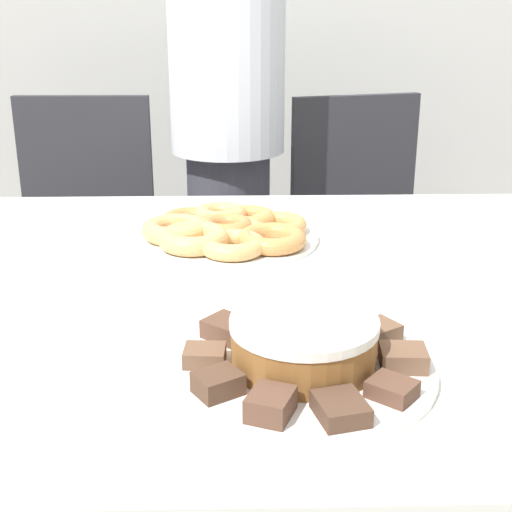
# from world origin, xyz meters

# --- Properties ---
(table) EXTENTS (1.73, 1.10, 0.74)m
(table) POSITION_xyz_m (0.00, 0.00, 0.67)
(table) COLOR silver
(table) RESTS_ON ground_plane
(person_standing) EXTENTS (0.32, 0.32, 1.55)m
(person_standing) POSITION_xyz_m (-0.10, 0.92, 0.82)
(person_standing) COLOR #383842
(person_standing) RESTS_ON ground_plane
(office_chair_left) EXTENTS (0.45, 0.45, 0.91)m
(office_chair_left) POSITION_xyz_m (-0.53, 0.89, 0.44)
(office_chair_left) COLOR black
(office_chair_left) RESTS_ON ground_plane
(office_chair_right) EXTENTS (0.54, 0.54, 0.91)m
(office_chair_right) POSITION_xyz_m (0.32, 0.89, 0.44)
(office_chair_right) COLOR black
(office_chair_right) RESTS_ON ground_plane
(plate_cake) EXTENTS (0.33, 0.33, 0.01)m
(plate_cake) POSITION_xyz_m (0.01, -0.30, 0.74)
(plate_cake) COLOR white
(plate_cake) RESTS_ON table
(plate_donuts) EXTENTS (0.36, 0.36, 0.01)m
(plate_donuts) POSITION_xyz_m (-0.10, 0.22, 0.74)
(plate_donuts) COLOR white
(plate_donuts) RESTS_ON table
(frosted_cake) EXTENTS (0.18, 0.18, 0.06)m
(frosted_cake) POSITION_xyz_m (0.01, -0.30, 0.78)
(frosted_cake) COLOR brown
(frosted_cake) RESTS_ON plate_cake
(lamington_0) EXTENTS (0.07, 0.06, 0.03)m
(lamington_0) POSITION_xyz_m (-0.10, -0.36, 0.76)
(lamington_0) COLOR #513828
(lamington_0) RESTS_ON plate_cake
(lamington_1) EXTENTS (0.06, 0.07, 0.03)m
(lamington_1) POSITION_xyz_m (-0.04, -0.41, 0.76)
(lamington_1) COLOR brown
(lamington_1) RESTS_ON plate_cake
(lamington_2) EXTENTS (0.06, 0.07, 0.02)m
(lamington_2) POSITION_xyz_m (0.04, -0.42, 0.76)
(lamington_2) COLOR #513828
(lamington_2) RESTS_ON plate_cake
(lamington_3) EXTENTS (0.07, 0.07, 0.02)m
(lamington_3) POSITION_xyz_m (0.10, -0.38, 0.76)
(lamington_3) COLOR brown
(lamington_3) RESTS_ON plate_cake
(lamington_4) EXTENTS (0.06, 0.05, 0.02)m
(lamington_4) POSITION_xyz_m (0.13, -0.31, 0.76)
(lamington_4) COLOR brown
(lamington_4) RESTS_ON plate_cake
(lamington_5) EXTENTS (0.07, 0.07, 0.02)m
(lamington_5) POSITION_xyz_m (0.11, -0.23, 0.76)
(lamington_5) COLOR brown
(lamington_5) RESTS_ON plate_cake
(lamington_6) EXTENTS (0.06, 0.07, 0.02)m
(lamington_6) POSITION_xyz_m (0.05, -0.18, 0.76)
(lamington_6) COLOR #513828
(lamington_6) RESTS_ON plate_cake
(lamington_7) EXTENTS (0.06, 0.07, 0.02)m
(lamington_7) POSITION_xyz_m (-0.02, -0.18, 0.76)
(lamington_7) COLOR #513828
(lamington_7) RESTS_ON plate_cake
(lamington_8) EXTENTS (0.08, 0.07, 0.03)m
(lamington_8) POSITION_xyz_m (-0.09, -0.22, 0.76)
(lamington_8) COLOR brown
(lamington_8) RESTS_ON plate_cake
(lamington_9) EXTENTS (0.05, 0.05, 0.02)m
(lamington_9) POSITION_xyz_m (-0.12, -0.29, 0.76)
(lamington_9) COLOR brown
(lamington_9) RESTS_ON plate_cake
(donut_0) EXTENTS (0.11, 0.11, 0.03)m
(donut_0) POSITION_xyz_m (-0.10, 0.22, 0.76)
(donut_0) COLOR #C68447
(donut_0) RESTS_ON plate_donuts
(donut_1) EXTENTS (0.11, 0.11, 0.03)m
(donut_1) POSITION_xyz_m (-0.11, 0.30, 0.76)
(donut_1) COLOR #E5AD66
(donut_1) RESTS_ON plate_donuts
(donut_2) EXTENTS (0.11, 0.11, 0.03)m
(donut_2) POSITION_xyz_m (-0.17, 0.27, 0.76)
(donut_2) COLOR #C68447
(donut_2) RESTS_ON plate_donuts
(donut_3) EXTENTS (0.13, 0.13, 0.04)m
(donut_3) POSITION_xyz_m (-0.19, 0.20, 0.76)
(donut_3) COLOR #E5AD66
(donut_3) RESTS_ON plate_donuts
(donut_4) EXTENTS (0.13, 0.13, 0.04)m
(donut_4) POSITION_xyz_m (-0.15, 0.15, 0.76)
(donut_4) COLOR #E5AD66
(donut_4) RESTS_ON plate_donuts
(donut_5) EXTENTS (0.12, 0.12, 0.03)m
(donut_5) POSITION_xyz_m (-0.08, 0.12, 0.76)
(donut_5) COLOR #E5AD66
(donut_5) RESTS_ON plate_donuts
(donut_6) EXTENTS (0.13, 0.13, 0.03)m
(donut_6) POSITION_xyz_m (-0.01, 0.15, 0.76)
(donut_6) COLOR #D18E4C
(donut_6) RESTS_ON plate_donuts
(donut_7) EXTENTS (0.12, 0.12, 0.03)m
(donut_7) POSITION_xyz_m (0.00, 0.24, 0.76)
(donut_7) COLOR tan
(donut_7) RESTS_ON plate_donuts
(donut_8) EXTENTS (0.11, 0.11, 0.03)m
(donut_8) POSITION_xyz_m (-0.05, 0.28, 0.76)
(donut_8) COLOR #D18E4C
(donut_8) RESTS_ON plate_donuts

